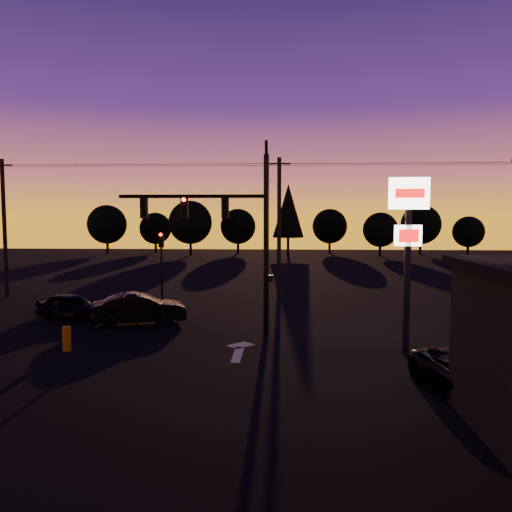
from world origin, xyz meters
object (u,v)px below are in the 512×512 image
Objects in this scene: pylon_sign at (408,227)px; suv_parked at (474,376)px; car_mid at (140,308)px; car_left at (72,306)px; secondary_signal at (161,257)px; bollard at (67,339)px; traffic_signal_mast at (230,225)px.

suv_parked is at bearing -79.15° from pylon_sign.
pylon_sign is 6.34m from suv_parked.
car_left is at bearing 58.92° from car_mid.
bollard is (-1.33, -10.27, -2.38)m from secondary_signal.
pylon_sign reaches higher than car_mid.
car_mid reaches higher than car_left.
suv_parked is at bearing -16.90° from bollard.
pylon_sign is (12.00, -9.99, 2.05)m from secondary_signal.
car_left is at bearing 135.50° from suv_parked.
secondary_signal is 6.02m from car_left.
bollard is at bearing -155.94° from traffic_signal_mast.
traffic_signal_mast is 10.20m from car_left.
car_mid is (1.47, 5.11, 0.26)m from bollard.
suv_parked reaches higher than bollard.
traffic_signal_mast is at bearing 160.64° from pylon_sign.
suv_parked is (16.62, -10.42, 0.00)m from car_left.
car_mid is at bearing -87.26° from car_left.
suv_parked is at bearing -143.24° from car_mid.
pylon_sign is 14.05m from bollard.
secondary_signal is at bearing 140.23° from pylon_sign.
car_left is at bearing 111.55° from bollard.
traffic_signal_mast is at bearing -56.81° from secondary_signal.
suv_parked is at bearing -105.00° from car_left.
traffic_signal_mast is 7.52m from pylon_sign.
traffic_signal_mast reaches higher than secondary_signal.
traffic_signal_mast is 6.75m from car_mid.
secondary_signal is at bearing -15.12° from car_mid.
car_mid is (-4.76, 2.33, -4.19)m from traffic_signal_mast.
car_mid is (0.15, -5.17, -2.11)m from secondary_signal.
suv_parked is (7.98, -7.10, -4.28)m from traffic_signal_mast.
suv_parked is (12.88, -14.59, -2.21)m from secondary_signal.
bollard is (-13.33, -0.29, -4.43)m from pylon_sign.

